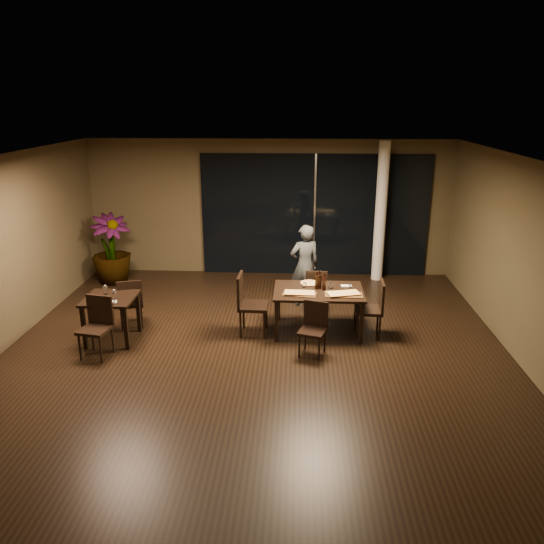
{
  "coord_description": "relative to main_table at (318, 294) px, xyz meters",
  "views": [
    {
      "loc": [
        0.63,
        -7.59,
        3.83
      ],
      "look_at": [
        0.21,
        0.83,
        1.05
      ],
      "focal_mm": 35.0,
      "sensor_mm": 36.0,
      "label": 1
    }
  ],
  "objects": [
    {
      "name": "wall_front",
      "position": [
        -1.0,
        -4.85,
        0.82
      ],
      "size": [
        8.0,
        0.1,
        3.0
      ],
      "primitive_type": "cube",
      "color": "#453B25",
      "rests_on": "ground"
    },
    {
      "name": "tumbler_left",
      "position": [
        -0.24,
        0.13,
        0.11
      ],
      "size": [
        0.07,
        0.07,
        0.08
      ],
      "primitive_type": "cylinder",
      "color": "white",
      "rests_on": "main_table"
    },
    {
      "name": "oblong_pizza_left",
      "position": [
        -0.32,
        -0.22,
        0.1
      ],
      "size": [
        0.48,
        0.24,
        0.02
      ],
      "primitive_type": null,
      "rotation": [
        0.0,
        0.0,
        -0.04
      ],
      "color": "#6C090A",
      "rests_on": "pizza_board_left"
    },
    {
      "name": "chair_side_far",
      "position": [
        -3.24,
        -0.0,
        -0.18
      ],
      "size": [
        0.52,
        0.52,
        0.89
      ],
      "rotation": [
        0.0,
        0.0,
        3.47
      ],
      "color": "black",
      "rests_on": "ground"
    },
    {
      "name": "ground",
      "position": [
        -1.0,
        -0.8,
        -0.68
      ],
      "size": [
        8.0,
        8.0,
        0.0
      ],
      "primitive_type": "plane",
      "color": "black",
      "rests_on": "ground"
    },
    {
      "name": "chair_main_near",
      "position": [
        -0.09,
        -0.83,
        -0.21
      ],
      "size": [
        0.49,
        0.49,
        0.84
      ],
      "rotation": [
        0.0,
        0.0,
        -0.31
      ],
      "color": "black",
      "rests_on": "ground"
    },
    {
      "name": "bottle_a",
      "position": [
        -0.03,
        0.06,
        0.23
      ],
      "size": [
        0.07,
        0.07,
        0.31
      ],
      "primitive_type": null,
      "color": "black",
      "rests_on": "main_table"
    },
    {
      "name": "bottle_b",
      "position": [
        0.09,
        0.01,
        0.22
      ],
      "size": [
        0.07,
        0.07,
        0.3
      ],
      "primitive_type": null,
      "color": "black",
      "rests_on": "main_table"
    },
    {
      "name": "chair_main_far",
      "position": [
        -0.01,
        0.82,
        -0.2
      ],
      "size": [
        0.42,
        0.42,
        0.85
      ],
      "rotation": [
        0.0,
        0.0,
        3.07
      ],
      "color": "black",
      "rests_on": "ground"
    },
    {
      "name": "round_pizza",
      "position": [
        -0.15,
        0.32,
        0.08
      ],
      "size": [
        0.31,
        0.31,
        0.01
      ],
      "primitive_type": "cylinder",
      "color": "#A91812",
      "rests_on": "main_table"
    },
    {
      "name": "chair_main_right",
      "position": [
        0.92,
        -0.13,
        -0.14
      ],
      "size": [
        0.47,
        0.47,
        0.96
      ],
      "rotation": [
        0.0,
        0.0,
        -1.62
      ],
      "color": "black",
      "rests_on": "ground"
    },
    {
      "name": "wine_glass_a",
      "position": [
        -3.51,
        -0.37,
        0.15
      ],
      "size": [
        0.07,
        0.07,
        0.16
      ],
      "primitive_type": null,
      "color": "white",
      "rests_on": "side_table"
    },
    {
      "name": "ceiling",
      "position": [
        -1.0,
        -0.8,
        2.34
      ],
      "size": [
        8.0,
        8.0,
        0.04
      ],
      "primitive_type": "cube",
      "color": "silver",
      "rests_on": "wall_back"
    },
    {
      "name": "napkin_near",
      "position": [
        0.6,
        -0.15,
        0.08
      ],
      "size": [
        0.2,
        0.14,
        0.01
      ],
      "primitive_type": "cube",
      "rotation": [
        0.0,
        0.0,
        -0.26
      ],
      "color": "white",
      "rests_on": "main_table"
    },
    {
      "name": "main_table",
      "position": [
        0.0,
        0.0,
        0.0
      ],
      "size": [
        1.5,
        1.0,
        0.75
      ],
      "color": "black",
      "rests_on": "ground"
    },
    {
      "name": "tumbler_right",
      "position": [
        0.2,
        0.11,
        0.12
      ],
      "size": [
        0.08,
        0.08,
        0.09
      ],
      "primitive_type": "cylinder",
      "color": "white",
      "rests_on": "main_table"
    },
    {
      "name": "chair_main_left",
      "position": [
        -1.18,
        -0.14,
        -0.09
      ],
      "size": [
        0.5,
        0.5,
        1.05
      ],
      "rotation": [
        0.0,
        0.0,
        1.54
      ],
      "color": "black",
      "rests_on": "ground"
    },
    {
      "name": "bottle_c",
      "position": [
        0.02,
        0.09,
        0.23
      ],
      "size": [
        0.07,
        0.07,
        0.31
      ],
      "primitive_type": null,
      "color": "black",
      "rests_on": "main_table"
    },
    {
      "name": "wine_glass_b",
      "position": [
        -3.29,
        -0.59,
        0.16
      ],
      "size": [
        0.07,
        0.07,
        0.16
      ],
      "primitive_type": null,
      "color": "white",
      "rests_on": "side_table"
    },
    {
      "name": "side_table",
      "position": [
        -3.4,
        -0.5,
        -0.05
      ],
      "size": [
        0.8,
        0.8,
        0.75
      ],
      "color": "black",
      "rests_on": "ground"
    },
    {
      "name": "potted_plant",
      "position": [
        -4.36,
        2.36,
        0.07
      ],
      "size": [
        1.15,
        1.15,
        1.49
      ],
      "primitive_type": "imported",
      "rotation": [
        0.0,
        0.0,
        0.71
      ],
      "color": "#184416",
      "rests_on": "ground"
    },
    {
      "name": "column",
      "position": [
        1.4,
        2.85,
        0.82
      ],
      "size": [
        0.24,
        0.24,
        3.0
      ],
      "primitive_type": "cylinder",
      "color": "white",
      "rests_on": "ground"
    },
    {
      "name": "napkin_far",
      "position": [
        0.48,
        0.22,
        0.08
      ],
      "size": [
        0.18,
        0.1,
        0.01
      ],
      "primitive_type": "cube",
      "rotation": [
        0.0,
        0.0,
        0.02
      ],
      "color": "white",
      "rests_on": "main_table"
    },
    {
      "name": "chair_side_near",
      "position": [
        -3.44,
        -1.02,
        -0.15
      ],
      "size": [
        0.51,
        0.51,
        0.94
      ],
      "rotation": [
        0.0,
        0.0,
        -0.19
      ],
      "color": "black",
      "rests_on": "ground"
    },
    {
      "name": "oblong_pizza_right",
      "position": [
        0.4,
        -0.21,
        0.1
      ],
      "size": [
        0.54,
        0.35,
        0.02
      ],
      "primitive_type": null,
      "rotation": [
        0.0,
        0.0,
        0.25
      ],
      "color": "maroon",
      "rests_on": "pizza_board_right"
    },
    {
      "name": "diner",
      "position": [
        -0.22,
        1.24,
        0.12
      ],
      "size": [
        0.62,
        0.51,
        1.58
      ],
      "primitive_type": "imported",
      "rotation": [
        0.0,
        0.0,
        3.47
      ],
      "color": "#323537",
      "rests_on": "ground"
    },
    {
      "name": "window_panel",
      "position": [
        0.0,
        3.16,
        0.67
      ],
      "size": [
        5.0,
        0.06,
        2.7
      ],
      "primitive_type": "cube",
      "color": "black",
      "rests_on": "ground"
    },
    {
      "name": "pizza_board_right",
      "position": [
        0.4,
        -0.21,
        0.08
      ],
      "size": [
        0.62,
        0.32,
        0.01
      ],
      "primitive_type": "cube",
      "rotation": [
        0.0,
        0.0,
        -0.02
      ],
      "color": "#422B15",
      "rests_on": "main_table"
    },
    {
      "name": "wall_back",
      "position": [
        -1.0,
        3.25,
        0.82
      ],
      "size": [
        8.0,
        0.1,
        3.0
      ],
      "primitive_type": "cube",
      "color": "#453B25",
      "rests_on": "ground"
    },
    {
      "name": "side_napkin",
      "position": [
        -3.31,
        -0.72,
        0.08
      ],
      "size": [
        0.2,
        0.14,
        0.01
      ],
      "primitive_type": "cube",
      "rotation": [
        0.0,
        0.0,
        0.16
      ],
      "color": "silver",
      "rests_on": "side_table"
    },
    {
      "name": "wall_right",
      "position": [
        3.05,
        -0.8,
        0.82
      ],
      "size": [
        0.1,
        8.0,
        3.0
      ],
      "primitive_type": "cube",
      "color": "#453B25",
      "rests_on": "ground"
    },
    {
      "name": "pizza_board_left",
      "position": [
        -0.32,
        -0.22,
        0.08
      ],
      "size": [
        0.58,
        0.36,
        0.01
      ],
      "primitive_type": "cube",
      "rotation": [
        0.0,
        0.0,
        -0.17
      ],
      "color": "#462F16",
      "rests_on": "main_table"
    }
  ]
}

